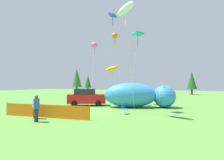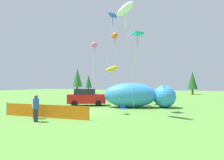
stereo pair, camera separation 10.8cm
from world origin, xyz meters
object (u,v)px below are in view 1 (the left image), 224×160
object	(u,v)px
parked_car	(86,97)
kite_teal_diamond	(137,35)
kite_yellow_hero	(112,69)
inflatable_cat	(138,96)
kite_orange_flower	(115,36)
kite_pink_octopus	(94,45)
spectator_in_red_shirt	(36,107)
folding_chair	(124,108)
spectator_in_black_shirt	(35,105)
kite_blue_box	(112,17)
kite_white_ghost	(125,10)

from	to	relation	value
parked_car	kite_teal_diamond	bearing A→B (deg)	-43.31
kite_yellow_hero	inflatable_cat	bearing A→B (deg)	-42.03
parked_car	kite_teal_diamond	distance (m)	9.26
parked_car	inflatable_cat	size ratio (longest dim) A/B	0.60
kite_orange_flower	kite_pink_octopus	size ratio (longest dim) A/B	1.10
kite_pink_octopus	spectator_in_red_shirt	bearing A→B (deg)	-81.52
folding_chair	inflatable_cat	size ratio (longest dim) A/B	0.11
spectator_in_black_shirt	kite_yellow_hero	distance (m)	13.94
kite_blue_box	parked_car	bearing A→B (deg)	-127.35
spectator_in_black_shirt	kite_pink_octopus	xyz separation A→B (m)	(-0.70, 10.31, 6.65)
spectator_in_red_shirt	kite_teal_diamond	xyz separation A→B (m)	(5.14, 7.04, 6.13)
spectator_in_red_shirt	kite_teal_diamond	world-z (taller)	kite_teal_diamond
parked_car	kite_white_ghost	size ratio (longest dim) A/B	0.51
inflatable_cat	kite_pink_octopus	distance (m)	8.95
kite_orange_flower	kite_blue_box	size ratio (longest dim) A/B	0.75
parked_car	inflatable_cat	xyz separation A→B (m)	(6.01, 0.80, 0.25)
folding_chair	kite_blue_box	xyz separation A→B (m)	(-3.81, 6.58, 10.65)
kite_teal_diamond	kite_yellow_hero	bearing A→B (deg)	127.79
parked_car	spectator_in_red_shirt	distance (m)	9.11
folding_chair	parked_car	bearing A→B (deg)	-178.00
kite_teal_diamond	kite_blue_box	size ratio (longest dim) A/B	0.63
kite_yellow_hero	kite_teal_diamond	bearing A→B (deg)	-52.21
kite_yellow_hero	kite_blue_box	bearing A→B (deg)	-67.06
kite_pink_octopus	kite_blue_box	world-z (taller)	kite_blue_box
kite_teal_diamond	kite_orange_flower	bearing A→B (deg)	134.52
inflatable_cat	kite_orange_flower	distance (m)	7.96
inflatable_cat	spectator_in_red_shirt	size ratio (longest dim) A/B	4.33
kite_blue_box	kite_yellow_hero	size ratio (longest dim) A/B	2.17
kite_orange_flower	kite_yellow_hero	world-z (taller)	kite_orange_flower
kite_white_ghost	kite_pink_octopus	bearing A→B (deg)	133.72
folding_chair	kite_blue_box	bearing A→B (deg)	154.58
spectator_in_black_shirt	kite_orange_flower	size ratio (longest dim) A/B	0.20
kite_orange_flower	kite_white_ghost	bearing A→B (deg)	-61.83
kite_teal_diamond	kite_blue_box	world-z (taller)	kite_blue_box
inflatable_cat	kite_teal_diamond	bearing A→B (deg)	-96.91
parked_car	kite_pink_octopus	size ratio (longest dim) A/B	0.58
kite_orange_flower	kite_blue_box	bearing A→B (deg)	129.77
spectator_in_black_shirt	kite_orange_flower	distance (m)	12.80
spectator_in_black_shirt	folding_chair	bearing A→B (deg)	39.19
folding_chair	kite_teal_diamond	bearing A→B (deg)	103.12
spectator_in_red_shirt	kite_blue_box	xyz separation A→B (m)	(0.61, 11.78, 10.19)
spectator_in_red_shirt	kite_white_ghost	distance (m)	9.93
inflatable_cat	parked_car	bearing A→B (deg)	167.35
parked_car	spectator_in_black_shirt	world-z (taller)	parked_car
kite_pink_octopus	folding_chair	bearing A→B (deg)	-44.26
spectator_in_red_shirt	kite_orange_flower	distance (m)	13.31
parked_car	kite_blue_box	xyz separation A→B (m)	(2.13, 2.79, 10.19)
parked_car	kite_pink_octopus	world-z (taller)	kite_pink_octopus
kite_yellow_hero	spectator_in_black_shirt	bearing A→B (deg)	-92.28
folding_chair	kite_yellow_hero	bearing A→B (deg)	152.74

